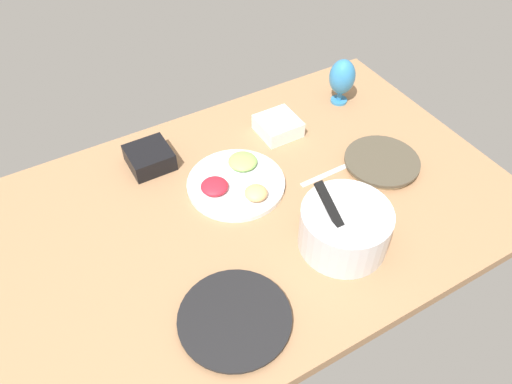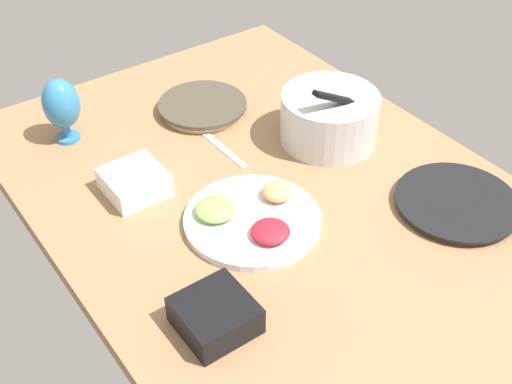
% 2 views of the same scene
% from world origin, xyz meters
% --- Properties ---
extents(ground_plane, '(1.60, 1.04, 0.04)m').
position_xyz_m(ground_plane, '(0.00, 0.00, -0.02)').
color(ground_plane, '#99704C').
extents(dinner_plate_left, '(0.25, 0.25, 0.03)m').
position_xyz_m(dinner_plate_left, '(-0.46, 0.05, 0.01)').
color(dinner_plate_left, beige).
rests_on(dinner_plate_left, ground_plane).
extents(dinner_plate_right, '(0.29, 0.29, 0.02)m').
position_xyz_m(dinner_plate_right, '(0.24, 0.32, 0.01)').
color(dinner_plate_right, '#4C4C51').
rests_on(dinner_plate_right, ground_plane).
extents(mixing_bowl, '(0.25, 0.25, 0.20)m').
position_xyz_m(mixing_bowl, '(-0.15, 0.25, 0.07)').
color(mixing_bowl, silver).
rests_on(mixing_bowl, ground_plane).
extents(fruit_platter, '(0.31, 0.31, 0.05)m').
position_xyz_m(fruit_platter, '(0.01, -0.10, 0.02)').
color(fruit_platter, silver).
rests_on(fruit_platter, ground_plane).
extents(hurricane_glass_blue, '(0.10, 0.10, 0.18)m').
position_xyz_m(hurricane_glass_blue, '(-0.55, -0.31, 0.11)').
color(hurricane_glass_blue, teal).
rests_on(hurricane_glass_blue, ground_plane).
extents(square_bowl_white, '(0.14, 0.14, 0.06)m').
position_xyz_m(square_bowl_white, '(-0.25, -0.27, 0.03)').
color(square_bowl_white, white).
rests_on(square_bowl_white, ground_plane).
extents(square_bowl_black, '(0.14, 0.14, 0.06)m').
position_xyz_m(square_bowl_black, '(0.21, -0.33, 0.03)').
color(square_bowl_black, black).
rests_on(square_bowl_black, ground_plane).
extents(fork_by_left_plate, '(0.18, 0.02, 0.01)m').
position_xyz_m(fork_by_left_plate, '(-0.26, -0.00, 0.00)').
color(fork_by_left_plate, silver).
rests_on(fork_by_left_plate, ground_plane).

